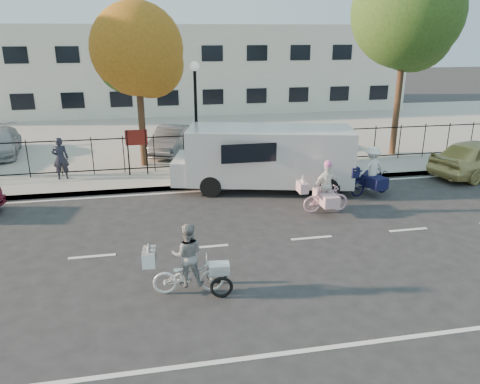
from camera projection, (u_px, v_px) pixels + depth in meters
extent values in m
plane|color=#333334|center=(207.00, 247.00, 12.71)|extent=(120.00, 120.00, 0.00)
cube|color=#A8A399|center=(189.00, 187.00, 17.37)|extent=(60.00, 0.10, 0.15)
cube|color=#A8A399|center=(187.00, 179.00, 18.34)|extent=(60.00, 2.20, 0.15)
cube|color=#A8A399|center=(173.00, 133.00, 26.60)|extent=(60.00, 15.60, 0.15)
cube|color=silver|center=(164.00, 68.00, 34.93)|extent=(34.00, 10.00, 6.00)
cylinder|color=black|center=(196.00, 123.00, 18.41)|extent=(0.12, 0.12, 4.00)
sphere|color=white|center=(195.00, 66.00, 17.71)|extent=(0.36, 0.36, 0.36)
cylinder|color=black|center=(128.00, 153.00, 18.28)|extent=(0.06, 0.06, 1.80)
cylinder|color=black|center=(146.00, 152.00, 18.40)|extent=(0.06, 0.06, 1.80)
cube|color=#59140F|center=(136.00, 138.00, 18.14)|extent=(0.85, 0.04, 0.60)
imported|color=white|center=(188.00, 276.00, 10.38)|extent=(1.61, 0.68, 0.83)
imported|color=white|center=(187.00, 255.00, 10.22)|extent=(0.74, 0.60, 1.44)
cube|color=white|center=(149.00, 257.00, 10.13)|extent=(0.32, 0.53, 0.33)
cone|color=white|center=(149.00, 246.00, 10.16)|extent=(0.13, 0.13, 0.17)
cone|color=white|center=(149.00, 250.00, 9.96)|extent=(0.13, 0.13, 0.17)
torus|color=black|center=(221.00, 287.00, 10.21)|extent=(0.52, 0.12, 0.51)
torus|color=black|center=(217.00, 273.00, 10.80)|extent=(0.52, 0.12, 0.51)
cube|color=white|center=(219.00, 268.00, 10.41)|extent=(0.48, 0.36, 0.23)
imported|color=#E6AFC8|center=(326.00, 199.00, 15.03)|extent=(1.50, 0.43, 0.90)
imported|color=white|center=(327.00, 185.00, 14.88)|extent=(0.83, 0.35, 1.42)
cube|color=#DAA6AF|center=(302.00, 187.00, 14.74)|extent=(0.27, 0.50, 0.32)
cone|color=white|center=(303.00, 178.00, 14.64)|extent=(0.11, 0.11, 0.29)
cube|color=#DAA6AF|center=(326.00, 197.00, 15.02)|extent=(0.50, 1.17, 0.36)
sphere|color=pink|center=(328.00, 164.00, 14.66)|extent=(0.25, 0.25, 0.25)
imported|color=black|center=(371.00, 183.00, 16.68)|extent=(1.76, 0.94, 0.88)
imported|color=white|center=(372.00, 168.00, 16.50)|extent=(1.10, 0.78, 1.54)
cube|color=#0F1134|center=(352.00, 171.00, 16.17)|extent=(0.41, 0.59, 0.35)
cone|color=yellow|center=(350.00, 164.00, 16.27)|extent=(0.12, 0.23, 0.32)
cone|color=yellow|center=(354.00, 167.00, 15.94)|extent=(0.12, 0.23, 0.32)
cube|color=#0F1134|center=(371.00, 180.00, 16.65)|extent=(0.81, 1.36, 0.39)
cube|color=silver|center=(270.00, 155.00, 16.99)|extent=(6.22, 3.52, 1.96)
cube|color=silver|center=(182.00, 174.00, 16.58)|extent=(1.04, 2.19, 0.87)
cylinder|color=black|center=(218.00, 191.00, 16.03)|extent=(0.81, 0.46, 0.76)
cylinder|color=black|center=(210.00, 175.00, 17.80)|extent=(0.81, 0.46, 0.76)
cylinder|color=black|center=(331.00, 184.00, 16.78)|extent=(0.81, 0.46, 0.76)
cylinder|color=black|center=(313.00, 169.00, 18.55)|extent=(0.81, 0.46, 0.76)
imported|color=tan|center=(480.00, 158.00, 18.75)|extent=(4.74, 2.96, 1.50)
imported|color=black|center=(60.00, 158.00, 17.84)|extent=(0.64, 0.47, 1.63)
imported|color=#52555A|center=(171.00, 140.00, 21.76)|extent=(2.45, 3.96, 1.23)
imported|color=#9DA1A5|center=(287.00, 137.00, 22.30)|extent=(1.50, 3.60, 1.22)
cylinder|color=#442D1D|center=(142.00, 118.00, 19.32)|extent=(0.28, 0.28, 4.29)
sphere|color=#9F6219|center=(137.00, 49.00, 18.43)|extent=(3.67, 3.67, 3.67)
sphere|color=#9F6219|center=(151.00, 64.00, 18.90)|extent=(2.69, 2.69, 2.69)
cylinder|color=#442D1D|center=(398.00, 97.00, 21.03)|extent=(0.28, 0.28, 5.54)
sphere|color=#385B1E|center=(407.00, 12.00, 19.87)|extent=(4.75, 4.75, 4.75)
sphere|color=#385B1E|center=(413.00, 32.00, 20.41)|extent=(3.49, 3.49, 3.49)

